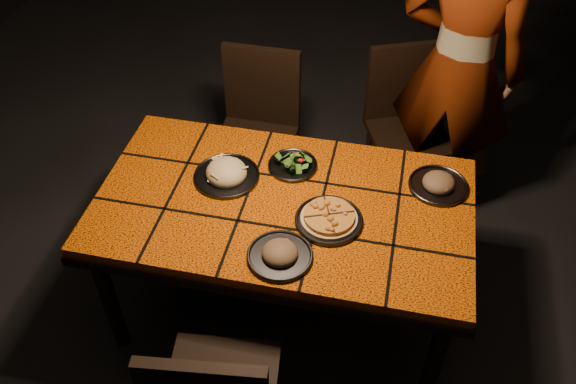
% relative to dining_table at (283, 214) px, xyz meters
% --- Properties ---
extents(room_shell, '(6.04, 7.04, 3.08)m').
position_rel_dining_table_xyz_m(room_shell, '(0.00, 0.00, 0.83)').
color(room_shell, black).
rests_on(room_shell, ground).
extents(dining_table, '(1.62, 0.92, 0.75)m').
position_rel_dining_table_xyz_m(dining_table, '(0.00, 0.00, 0.00)').
color(dining_table, '#D55606').
rests_on(dining_table, ground).
extents(chair_far_left, '(0.43, 0.43, 0.93)m').
position_rel_dining_table_xyz_m(chair_far_left, '(-0.32, 0.79, -0.14)').
color(chair_far_left, black).
rests_on(chair_far_left, ground).
extents(chair_far_right, '(0.54, 0.54, 0.92)m').
position_rel_dining_table_xyz_m(chair_far_right, '(0.47, 1.03, -0.15)').
color(chair_far_right, black).
rests_on(chair_far_right, ground).
extents(diner, '(0.74, 0.57, 1.80)m').
position_rel_dining_table_xyz_m(diner, '(0.69, 0.97, 0.23)').
color(diner, brown).
rests_on(diner, ground).
extents(plate_pizza, '(0.31, 0.31, 0.04)m').
position_rel_dining_table_xyz_m(plate_pizza, '(0.21, -0.08, 0.10)').
color(plate_pizza, '#323237').
rests_on(plate_pizza, dining_table).
extents(plate_pasta, '(0.29, 0.29, 0.10)m').
position_rel_dining_table_xyz_m(plate_pasta, '(-0.28, 0.09, 0.10)').
color(plate_pasta, '#323237').
rests_on(plate_pasta, dining_table).
extents(plate_salad, '(0.22, 0.22, 0.07)m').
position_rel_dining_table_xyz_m(plate_salad, '(-0.01, 0.23, 0.10)').
color(plate_salad, '#323237').
rests_on(plate_salad, dining_table).
extents(plate_mushroom_a, '(0.26, 0.26, 0.09)m').
position_rel_dining_table_xyz_m(plate_mushroom_a, '(0.05, -0.30, 0.10)').
color(plate_mushroom_a, '#323237').
rests_on(plate_mushroom_a, dining_table).
extents(plate_mushroom_b, '(0.26, 0.26, 0.08)m').
position_rel_dining_table_xyz_m(plate_mushroom_b, '(0.64, 0.23, 0.10)').
color(plate_mushroom_b, '#323237').
rests_on(plate_mushroom_b, dining_table).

